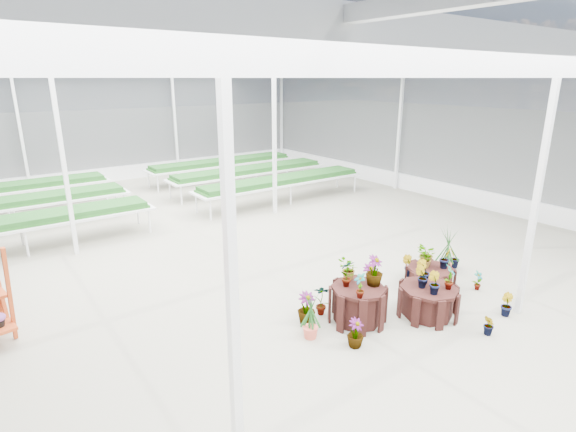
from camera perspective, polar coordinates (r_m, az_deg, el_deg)
ground_plane at (r=9.90m, az=-2.83°, el=-7.98°), size 24.00×24.00×0.00m
greenhouse_shell at (r=9.17m, az=-3.03°, el=4.85°), size 18.00×24.00×4.50m
steel_frame at (r=9.17m, az=-3.03°, el=4.85°), size 18.00×24.00×4.50m
nursery_benches at (r=15.96m, az=-17.27°, el=2.66°), size 16.00×7.00×0.84m
plinth_tall at (r=8.24m, az=8.83°, el=-11.02°), size 1.16×1.16×0.68m
plinth_mid at (r=8.75m, az=17.33°, el=-10.30°), size 1.32×1.32×0.56m
plinth_low at (r=9.88m, az=17.57°, el=-7.46°), size 1.08×1.08×0.44m
nursery_plants at (r=8.97m, az=13.42°, el=-7.40°), size 4.83×2.78×1.23m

